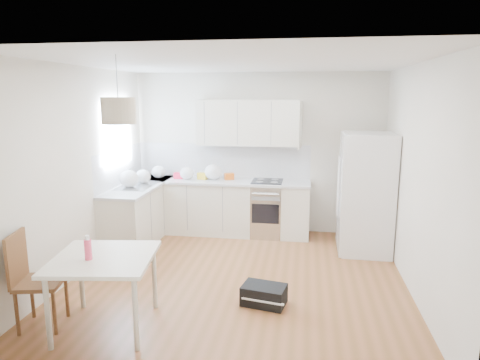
{
  "coord_description": "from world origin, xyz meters",
  "views": [
    {
      "loc": [
        0.81,
        -5.12,
        2.33
      ],
      "look_at": [
        -0.04,
        0.4,
        1.21
      ],
      "focal_mm": 32.0,
      "sensor_mm": 36.0,
      "label": 1
    }
  ],
  "objects_px": {
    "refrigerator": "(367,193)",
    "gym_bag": "(264,295)",
    "dining_table": "(104,264)",
    "dining_chair": "(40,280)"
  },
  "relations": [
    {
      "from": "refrigerator",
      "to": "dining_chair",
      "type": "bearing_deg",
      "value": -140.9
    },
    {
      "from": "dining_table",
      "to": "dining_chair",
      "type": "relative_size",
      "value": 1.09
    },
    {
      "from": "dining_table",
      "to": "dining_chair",
      "type": "bearing_deg",
      "value": 178.83
    },
    {
      "from": "refrigerator",
      "to": "gym_bag",
      "type": "bearing_deg",
      "value": -123.33
    },
    {
      "from": "refrigerator",
      "to": "dining_chair",
      "type": "height_order",
      "value": "refrigerator"
    },
    {
      "from": "gym_bag",
      "to": "refrigerator",
      "type": "bearing_deg",
      "value": 66.88
    },
    {
      "from": "refrigerator",
      "to": "dining_table",
      "type": "bearing_deg",
      "value": -135.91
    },
    {
      "from": "dining_table",
      "to": "gym_bag",
      "type": "distance_m",
      "value": 1.79
    },
    {
      "from": "dining_chair",
      "to": "gym_bag",
      "type": "xyz_separation_m",
      "value": [
        2.18,
        0.8,
        -0.39
      ]
    },
    {
      "from": "refrigerator",
      "to": "dining_table",
      "type": "relative_size",
      "value": 1.65
    }
  ]
}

